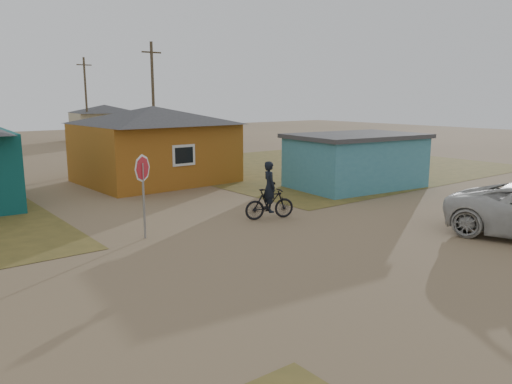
# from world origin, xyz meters

# --- Properties ---
(ground) EXTENTS (120.00, 120.00, 0.00)m
(ground) POSITION_xyz_m (0.00, 0.00, 0.00)
(ground) COLOR #846B4C
(grass_ne) EXTENTS (20.00, 18.00, 0.00)m
(grass_ne) POSITION_xyz_m (14.00, 13.00, 0.01)
(grass_ne) COLOR brown
(grass_ne) RESTS_ON ground
(house_yellow) EXTENTS (7.72, 6.76, 3.90)m
(house_yellow) POSITION_xyz_m (2.50, 14.00, 2.00)
(house_yellow) COLOR #9C5A18
(house_yellow) RESTS_ON ground
(shed_turquoise) EXTENTS (6.71, 4.93, 2.60)m
(shed_turquoise) POSITION_xyz_m (9.50, 6.50, 1.31)
(shed_turquoise) COLOR teal
(shed_turquoise) RESTS_ON ground
(house_beige_east) EXTENTS (6.95, 6.05, 3.60)m
(house_beige_east) POSITION_xyz_m (10.00, 40.00, 1.86)
(house_beige_east) COLOR tan
(house_beige_east) RESTS_ON ground
(utility_pole_near) EXTENTS (1.40, 0.20, 8.00)m
(utility_pole_near) POSITION_xyz_m (6.50, 22.00, 4.14)
(utility_pole_near) COLOR brown
(utility_pole_near) RESTS_ON ground
(utility_pole_far) EXTENTS (1.40, 0.20, 8.00)m
(utility_pole_far) POSITION_xyz_m (7.50, 38.00, 4.14)
(utility_pole_far) COLOR brown
(utility_pole_far) RESTS_ON ground
(stop_sign) EXTENTS (0.85, 0.22, 2.64)m
(stop_sign) POSITION_xyz_m (-2.67, 4.41, 1.93)
(stop_sign) COLOR gray
(stop_sign) RESTS_ON ground
(cyclist) EXTENTS (1.93, 1.06, 2.10)m
(cyclist) POSITION_xyz_m (2.01, 3.99, 0.77)
(cyclist) COLOR black
(cyclist) RESTS_ON ground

